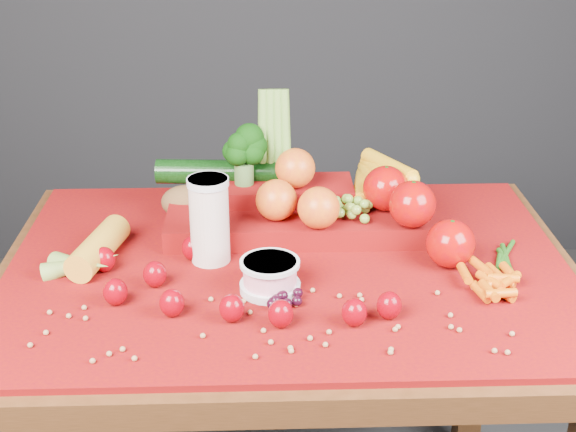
{
  "coord_description": "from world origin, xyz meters",
  "views": [
    {
      "loc": [
        -0.05,
        -1.33,
        1.48
      ],
      "look_at": [
        0.0,
        0.02,
        0.85
      ],
      "focal_mm": 50.0,
      "sensor_mm": 36.0,
      "label": 1
    }
  ],
  "objects_px": {
    "milk_glass": "(209,217)",
    "produce_mound": "(313,200)",
    "table": "(288,311)",
    "yogurt_bowl": "(270,275)"
  },
  "relations": [
    {
      "from": "table",
      "to": "produce_mound",
      "type": "relative_size",
      "value": 1.78
    },
    {
      "from": "produce_mound",
      "to": "table",
      "type": "bearing_deg",
      "value": -110.84
    },
    {
      "from": "table",
      "to": "milk_glass",
      "type": "height_order",
      "value": "milk_glass"
    },
    {
      "from": "milk_glass",
      "to": "produce_mound",
      "type": "xyz_separation_m",
      "value": [
        0.2,
        0.13,
        -0.03
      ]
    },
    {
      "from": "table",
      "to": "milk_glass",
      "type": "distance_m",
      "value": 0.25
    },
    {
      "from": "milk_glass",
      "to": "produce_mound",
      "type": "height_order",
      "value": "produce_mound"
    },
    {
      "from": "table",
      "to": "yogurt_bowl",
      "type": "bearing_deg",
      "value": -109.37
    },
    {
      "from": "table",
      "to": "milk_glass",
      "type": "xyz_separation_m",
      "value": [
        -0.15,
        0.02,
        0.2
      ]
    },
    {
      "from": "milk_glass",
      "to": "produce_mound",
      "type": "relative_size",
      "value": 0.27
    },
    {
      "from": "milk_glass",
      "to": "produce_mound",
      "type": "bearing_deg",
      "value": 32.82
    }
  ]
}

